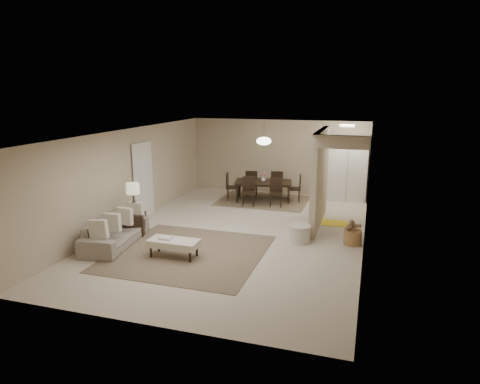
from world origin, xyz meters
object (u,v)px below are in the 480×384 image
(round_pouf, at_px, (300,234))
(wicker_basket, at_px, (353,237))
(ottoman_bench, at_px, (174,243))
(dining_table, at_px, (263,191))
(side_table, at_px, (135,224))
(sofa, at_px, (116,232))
(pantry_cabinet, at_px, (348,168))

(round_pouf, relative_size, wicker_basket, 1.27)
(ottoman_bench, relative_size, wicker_basket, 2.68)
(round_pouf, height_order, dining_table, dining_table)
(ottoman_bench, height_order, dining_table, dining_table)
(side_table, distance_m, dining_table, 4.67)
(sofa, relative_size, wicker_basket, 5.16)
(sofa, height_order, ottoman_bench, sofa)
(pantry_cabinet, height_order, ottoman_bench, pantry_cabinet)
(sofa, xyz_separation_m, dining_table, (2.25, 4.87, 0.01))
(sofa, height_order, round_pouf, sofa)
(round_pouf, bearing_deg, side_table, -170.46)
(ottoman_bench, xyz_separation_m, dining_table, (0.64, 5.17, 0.00))
(pantry_cabinet, height_order, side_table, pantry_cabinet)
(sofa, bearing_deg, pantry_cabinet, -47.39)
(pantry_cabinet, bearing_deg, side_table, -133.48)
(pantry_cabinet, distance_m, ottoman_bench, 6.89)
(pantry_cabinet, bearing_deg, sofa, -129.77)
(side_table, xyz_separation_m, wicker_basket, (5.15, 0.86, -0.09))
(pantry_cabinet, height_order, sofa, pantry_cabinet)
(pantry_cabinet, height_order, dining_table, pantry_cabinet)
(round_pouf, xyz_separation_m, dining_table, (-1.75, 3.45, 0.12))
(wicker_basket, bearing_deg, side_table, -170.54)
(sofa, distance_m, wicker_basket, 5.45)
(side_table, bearing_deg, pantry_cabinet, 46.52)
(pantry_cabinet, xyz_separation_m, wicker_basket, (0.40, -4.15, -0.88))
(ottoman_bench, bearing_deg, round_pouf, 35.79)
(sofa, relative_size, ottoman_bench, 1.93)
(ottoman_bench, bearing_deg, pantry_cabinet, 62.35)
(pantry_cabinet, relative_size, ottoman_bench, 1.94)
(round_pouf, bearing_deg, pantry_cabinet, 79.67)
(pantry_cabinet, bearing_deg, ottoman_bench, -117.74)
(side_table, height_order, wicker_basket, side_table)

